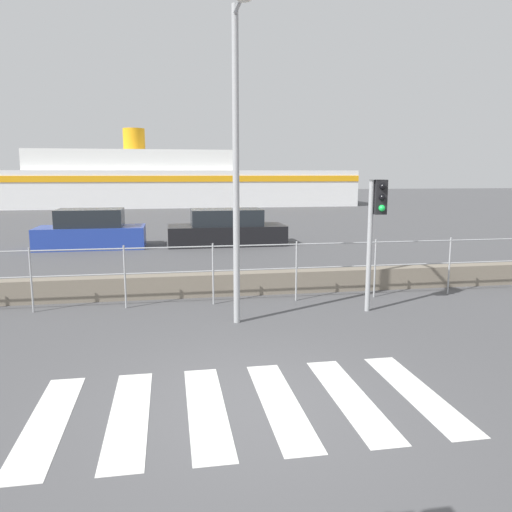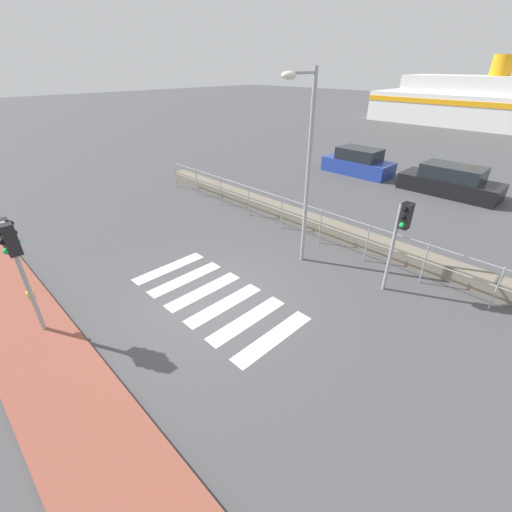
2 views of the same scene
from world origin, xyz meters
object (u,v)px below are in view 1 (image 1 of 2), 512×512
parked_car_black (226,229)px  streetlamp (238,128)px  ferry_boat (170,183)px  traffic_light_far (376,215)px  parked_car_blue (91,231)px

parked_car_black → streetlamp: bearing=-95.4°
ferry_boat → parked_car_black: ferry_boat is taller
traffic_light_far → streetlamp: bearing=-168.5°
streetlamp → ferry_boat: 35.20m
parked_car_black → ferry_boat: bearing=94.8°
traffic_light_far → parked_car_blue: (-6.96, 10.10, -1.33)m
traffic_light_far → parked_car_black: (-1.84, 10.10, -1.36)m
streetlamp → parked_car_blue: streetlamp is taller
ferry_boat → parked_car_black: size_ratio=6.58×
traffic_light_far → ferry_boat: (-3.89, 34.57, 0.04)m
ferry_boat → traffic_light_far: bearing=-83.6°
traffic_light_far → streetlamp: 3.31m
parked_car_blue → parked_car_black: 5.12m
parked_car_blue → streetlamp: bearing=-68.9°
ferry_boat → parked_car_blue: 24.70m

